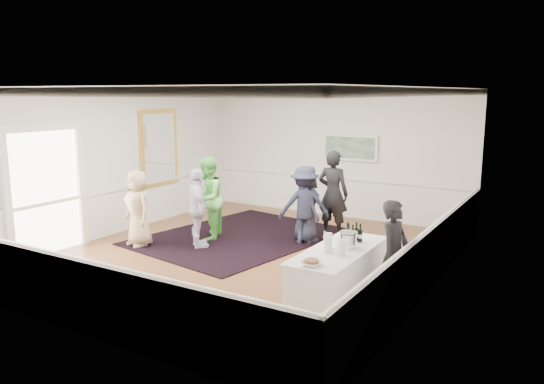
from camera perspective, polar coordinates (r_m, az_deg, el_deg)
The scene contains 23 objects.
floor at distance 10.41m, azimuth -2.47°, elevation -6.80°, with size 8.00×8.00×0.00m, color brown.
ceiling at distance 9.93m, azimuth -2.62°, elevation 11.10°, with size 7.00×8.00×0.02m, color white.
wall_left at distance 12.31m, azimuth -16.27°, elevation 3.14°, with size 0.02×8.00×3.20m, color white.
wall_right at distance 8.64m, azimuth 17.19°, elevation 0.03°, with size 0.02×8.00×3.20m, color white.
wall_back at distance 13.53m, azimuth 6.87°, elevation 4.13°, with size 7.00×0.02×3.20m, color white.
wall_front at distance 7.12m, azimuth -20.61°, elevation -2.39°, with size 7.00×0.02×3.20m, color white.
wainscoting at distance 10.27m, azimuth -2.49°, elevation -4.14°, with size 7.00×8.00×1.00m, color white, non-canonical shape.
mirror at distance 13.17m, azimuth -12.03°, elevation 4.67°, with size 0.05×1.25×1.85m.
doorway at distance 11.11m, azimuth -23.21°, elevation 0.96°, with size 0.10×1.78×2.56m.
landscape_painting at distance 13.30m, azimuth 8.37°, elevation 4.76°, with size 1.44×0.06×0.66m.
area_rug at distance 11.67m, azimuth -3.53°, elevation -4.82°, with size 3.25×4.27×0.02m, color black.
serving_table at distance 8.02m, azimuth 7.16°, elevation -9.03°, with size 0.81×2.11×0.85m.
bartender at distance 7.96m, azimuth 12.99°, elevation -6.57°, with size 0.59×0.38×1.61m, color black.
guest_tan at distance 11.18m, azimuth -14.23°, elevation -1.71°, with size 0.77×0.50×1.58m, color tan.
guest_green at distance 11.39m, azimuth -6.98°, elevation -0.70°, with size 0.87×0.68×1.78m, color #68D455.
guest_lilac at distance 10.81m, azimuth -8.01°, elevation -1.76°, with size 0.96×0.40×1.63m, color silver.
guest_dark_a at distance 11.05m, azimuth 3.48°, elevation -1.41°, with size 1.05×0.61×1.63m, color #222538.
guest_dark_b at distance 11.59m, azimuth 6.57°, elevation -0.19°, with size 0.70×0.46×1.91m, color black.
guest_navy at distance 11.20m, azimuth 3.73°, elevation -1.30°, with size 0.79×0.51×1.61m, color #222538.
wine_bottles at distance 8.27m, azimuth 8.72°, elevation -4.27°, with size 0.27×0.24×0.31m.
juice_pitchers at distance 7.73m, azimuth 6.50°, elevation -5.54°, with size 0.42×0.33×0.24m.
ice_bucket at distance 7.96m, azimuth 8.23°, elevation -5.15°, with size 0.26×0.26×0.24m, color silver.
nut_bowl at distance 7.14m, azimuth 4.27°, elevation -7.57°, with size 0.27×0.27×0.08m.
Camera 1 is at (5.49, -8.27, 3.13)m, focal length 35.00 mm.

